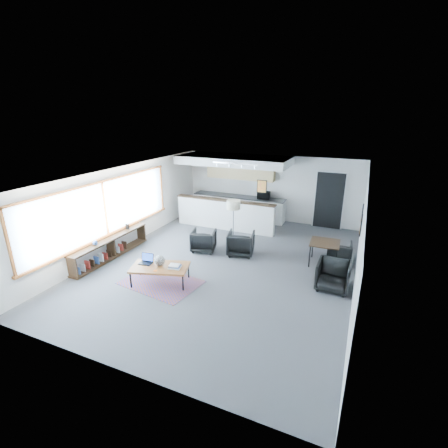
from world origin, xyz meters
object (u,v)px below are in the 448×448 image
at_px(microwave, 264,195).
at_px(armchair_left, 204,240).
at_px(dining_table, 325,244).
at_px(armchair_right, 241,242).
at_px(coffee_table, 160,267).
at_px(dining_chair_far, 339,253).
at_px(floor_lamp, 233,206).
at_px(laptop, 147,260).
at_px(dining_chair_near, 333,277).
at_px(ceramic_pot, 159,261).
at_px(book_stack, 175,266).

bearing_deg(microwave, armchair_left, -113.28).
bearing_deg(dining_table, armchair_right, -172.53).
xyz_separation_m(coffee_table, dining_table, (3.69, 2.81, 0.18)).
relative_size(armchair_left, armchair_right, 0.93).
xyz_separation_m(dining_chair_far, microwave, (-3.15, 2.73, 0.80)).
xyz_separation_m(coffee_table, armchair_right, (1.26, 2.49, -0.04)).
bearing_deg(floor_lamp, coffee_table, -104.03).
bearing_deg(laptop, dining_chair_near, 10.18).
bearing_deg(laptop, armchair_right, 48.10).
distance_m(dining_table, dining_chair_near, 1.44).
height_order(armchair_right, microwave, microwave).
bearing_deg(armchair_left, floor_lamp, -145.75).
xyz_separation_m(laptop, dining_table, (4.13, 2.76, 0.08)).
bearing_deg(armchair_left, dining_chair_near, 153.64).
bearing_deg(dining_chair_near, ceramic_pot, -160.03).
xyz_separation_m(dining_table, dining_chair_near, (0.39, -1.35, -0.28)).
bearing_deg(armchair_left, coffee_table, 73.36).
distance_m(coffee_table, laptop, 0.45).
height_order(armchair_right, dining_chair_far, armchair_right).
xyz_separation_m(floor_lamp, dining_chair_far, (3.32, 0.03, -1.03)).
distance_m(book_stack, armchair_right, 2.57).
relative_size(armchair_right, floor_lamp, 0.52).
relative_size(armchair_right, dining_table, 0.96).
distance_m(armchair_left, floor_lamp, 1.42).
xyz_separation_m(laptop, dining_chair_near, (4.52, 1.41, -0.20)).
bearing_deg(floor_lamp, dining_chair_near, -26.04).
relative_size(laptop, floor_lamp, 0.24).
bearing_deg(dining_chair_near, laptop, -161.72).
distance_m(armchair_right, dining_chair_near, 3.01).
height_order(book_stack, dining_chair_far, dining_chair_far).
bearing_deg(laptop, microwave, 69.55).
distance_m(ceramic_pot, armchair_right, 2.78).
height_order(dining_chair_near, dining_chair_far, dining_chair_near).
distance_m(book_stack, dining_chair_far, 4.78).
relative_size(armchair_left, dining_table, 0.89).
height_order(armchair_right, floor_lamp, floor_lamp).
xyz_separation_m(dining_table, microwave, (-2.76, 3.03, 0.48)).
height_order(laptop, dining_chair_far, laptop).
distance_m(armchair_right, dining_chair_far, 2.89).
relative_size(floor_lamp, microwave, 3.09).
bearing_deg(armchair_right, dining_table, 175.07).
relative_size(floor_lamp, dining_chair_near, 2.26).
bearing_deg(dining_table, laptop, -146.23).
bearing_deg(coffee_table, dining_chair_near, 1.87).
bearing_deg(dining_table, dining_chair_near, -73.88).
relative_size(armchair_left, floor_lamp, 0.48).
xyz_separation_m(coffee_table, floor_lamp, (0.77, 3.07, 0.89)).
bearing_deg(book_stack, coffee_table, -169.23).
relative_size(armchair_left, dining_chair_far, 1.26).
relative_size(armchair_left, microwave, 1.50).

